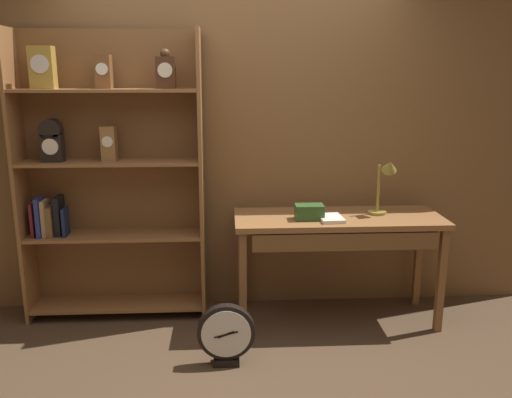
# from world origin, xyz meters

# --- Properties ---
(ground_plane) EXTENTS (10.00, 10.00, 0.00)m
(ground_plane) POSITION_xyz_m (0.00, 0.00, 0.00)
(ground_plane) COLOR #4C3826
(back_wood_panel) EXTENTS (4.80, 0.05, 2.60)m
(back_wood_panel) POSITION_xyz_m (0.00, 1.21, 1.30)
(back_wood_panel) COLOR brown
(back_wood_panel) RESTS_ON ground
(bookshelf) EXTENTS (1.32, 0.31, 2.11)m
(bookshelf) POSITION_xyz_m (-0.93, 1.03, 1.08)
(bookshelf) COLOR brown
(bookshelf) RESTS_ON ground
(workbench) EXTENTS (1.50, 0.56, 0.80)m
(workbench) POSITION_xyz_m (0.75, 0.80, 0.71)
(workbench) COLOR brown
(workbench) RESTS_ON ground
(desk_lamp) EXTENTS (0.19, 0.19, 0.43)m
(desk_lamp) POSITION_xyz_m (1.09, 0.85, 1.06)
(desk_lamp) COLOR olive
(desk_lamp) RESTS_ON workbench
(toolbox_small) EXTENTS (0.20, 0.13, 0.11)m
(toolbox_small) POSITION_xyz_m (0.53, 0.76, 0.86)
(toolbox_small) COLOR #2D5123
(toolbox_small) RESTS_ON workbench
(open_repair_manual) EXTENTS (0.17, 0.23, 0.02)m
(open_repair_manual) POSITION_xyz_m (0.68, 0.73, 0.82)
(open_repair_manual) COLOR silver
(open_repair_manual) RESTS_ON workbench
(round_clock_large) EXTENTS (0.36, 0.11, 0.40)m
(round_clock_large) POSITION_xyz_m (-0.07, 0.23, 0.21)
(round_clock_large) COLOR black
(round_clock_large) RESTS_ON ground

